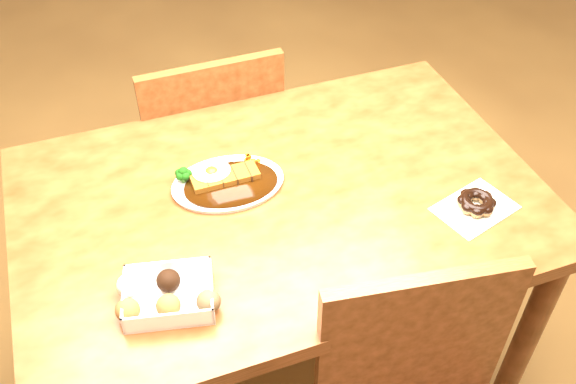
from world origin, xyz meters
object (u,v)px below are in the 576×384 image
object	(u,v)px
chair_far	(210,152)
donut_box	(166,295)
pon_de_ring	(476,203)
table	(281,226)
katsu_curry_plate	(226,181)

from	to	relation	value
chair_far	donut_box	world-z (taller)	chair_far
chair_far	pon_de_ring	world-z (taller)	chair_far
table	chair_far	bearing A→B (deg)	95.21
katsu_curry_plate	chair_far	bearing A→B (deg)	82.58
table	pon_de_ring	size ratio (longest dim) A/B	5.94
donut_box	table	bearing A→B (deg)	34.00
table	donut_box	distance (m)	0.39
table	donut_box	size ratio (longest dim) A/B	5.92
katsu_curry_plate	pon_de_ring	distance (m)	0.57
katsu_curry_plate	table	bearing A→B (deg)	-36.24
chair_far	katsu_curry_plate	xyz separation A→B (m)	(-0.06, -0.46, 0.28)
table	donut_box	xyz separation A→B (m)	(-0.31, -0.21, 0.12)
table	donut_box	bearing A→B (deg)	-146.00
table	chair_far	size ratio (longest dim) A/B	1.38
pon_de_ring	table	bearing A→B (deg)	154.41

